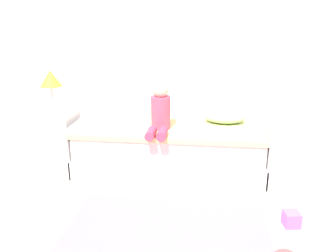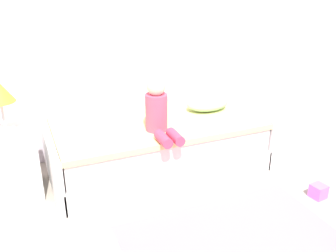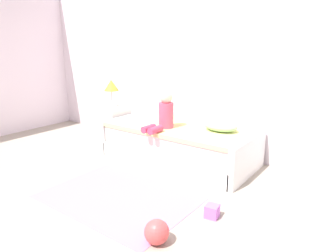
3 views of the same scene
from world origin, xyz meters
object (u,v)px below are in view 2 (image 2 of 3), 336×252
Objects in this scene: nightstand at (12,164)px; toy_block at (318,191)px; pillow at (207,104)px; child_figure at (158,111)px; bed at (158,145)px.

nightstand reaches higher than toy_block.
pillow reaches higher than toy_block.
nightstand is 1.96m from pillow.
child_figure is at bearing 145.11° from toy_block.
pillow is at bearing 113.90° from toy_block.
child_figure is 1.16× the size of pillow.
bed reaches higher than toy_block.
nightstand is at bearing 167.71° from child_figure.
toy_block is (0.51, -1.15, -0.50)m from pillow.
child_figure is (-0.08, -0.23, 0.46)m from bed.
nightstand is at bearing -178.44° from pillow.
toy_block is at bearing -24.20° from nightstand.
pillow is 3.61× the size of toy_block.
child_figure reaches higher than nightstand.
bed is 17.31× the size of toy_block.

